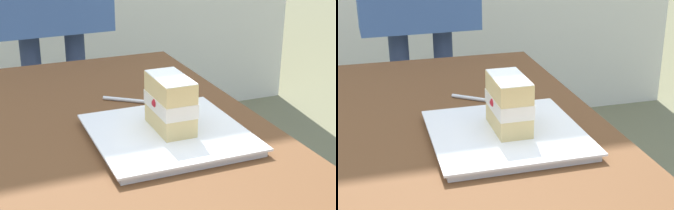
# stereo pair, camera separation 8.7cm
# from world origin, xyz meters

# --- Properties ---
(dessert_plate) EXTENTS (0.26, 0.26, 0.02)m
(dessert_plate) POSITION_xyz_m (-0.12, 0.18, 0.77)
(dessert_plate) COLOR white
(dessert_plate) RESTS_ON patio_table
(cake_slice) EXTENTS (0.11, 0.07, 0.10)m
(cake_slice) POSITION_xyz_m (-0.13, 0.19, 0.82)
(cake_slice) COLOR #E0C17A
(cake_slice) RESTS_ON dessert_plate
(dessert_fork) EXTENTS (0.12, 0.14, 0.01)m
(dessert_fork) POSITION_xyz_m (-0.29, 0.21, 0.76)
(dessert_fork) COLOR silver
(dessert_fork) RESTS_ON patio_table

